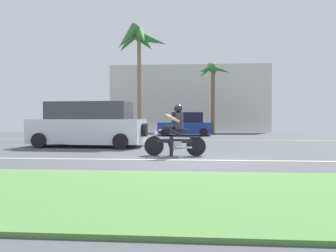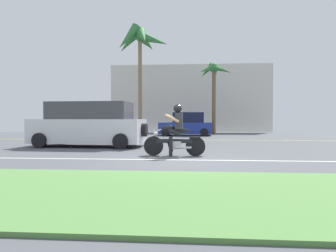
# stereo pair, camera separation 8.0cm
# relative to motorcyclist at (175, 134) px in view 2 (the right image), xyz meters

# --- Properties ---
(ground) EXTENTS (56.00, 30.00, 0.04)m
(ground) POSITION_rel_motorcyclist_xyz_m (0.16, 1.88, -0.75)
(ground) COLOR #4C4F54
(grass_median) EXTENTS (56.00, 3.80, 0.06)m
(grass_median) POSITION_rel_motorcyclist_xyz_m (0.16, -5.22, -0.70)
(grass_median) COLOR #548442
(grass_median) RESTS_ON ground
(lane_line_near) EXTENTS (50.40, 0.12, 0.01)m
(lane_line_near) POSITION_rel_motorcyclist_xyz_m (0.16, -1.00, -0.72)
(lane_line_near) COLOR silver
(lane_line_near) RESTS_ON ground
(lane_line_far) EXTENTS (50.40, 0.12, 0.01)m
(lane_line_far) POSITION_rel_motorcyclist_xyz_m (0.16, 7.61, -0.72)
(lane_line_far) COLOR yellow
(lane_line_far) RESTS_ON ground
(motorcyclist) EXTENTS (2.05, 0.67, 1.72)m
(motorcyclist) POSITION_rel_motorcyclist_xyz_m (0.00, 0.00, 0.00)
(motorcyclist) COLOR black
(motorcyclist) RESTS_ON ground
(suv_nearby) EXTENTS (5.14, 2.36, 1.97)m
(suv_nearby) POSITION_rel_motorcyclist_xyz_m (-3.99, 3.11, 0.23)
(suv_nearby) COLOR silver
(suv_nearby) RESTS_ON ground
(parked_car_0) EXTENTS (4.31, 2.23, 1.59)m
(parked_car_0) POSITION_rel_motorcyclist_xyz_m (-6.03, 12.56, 0.02)
(parked_car_0) COLOR silver
(parked_car_0) RESTS_ON ground
(parked_car_1) EXTENTS (3.88, 2.01, 1.70)m
(parked_car_1) POSITION_rel_motorcyclist_xyz_m (0.14, 12.39, 0.06)
(parked_car_1) COLOR navy
(parked_car_1) RESTS_ON ground
(palm_tree_0) EXTENTS (2.74, 2.79, 5.73)m
(palm_tree_0) POSITION_rel_motorcyclist_xyz_m (2.28, 14.21, 3.99)
(palm_tree_0) COLOR brown
(palm_tree_0) RESTS_ON ground
(palm_tree_1) EXTENTS (4.56, 4.63, 8.72)m
(palm_tree_1) POSITION_rel_motorcyclist_xyz_m (-3.59, 14.14, 6.56)
(palm_tree_1) COLOR #846B4C
(palm_tree_1) RESTS_ON ground
(motorcyclist_distant) EXTENTS (0.56, 1.60, 1.35)m
(motorcyclist_distant) POSITION_rel_motorcyclist_xyz_m (-6.84, 7.33, -0.15)
(motorcyclist_distant) COLOR black
(motorcyclist_distant) RESTS_ON ground
(building_far) EXTENTS (14.77, 4.00, 6.20)m
(building_far) POSITION_rel_motorcyclist_xyz_m (0.39, 19.88, 2.38)
(building_far) COLOR beige
(building_far) RESTS_ON ground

